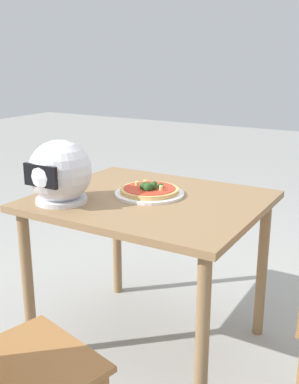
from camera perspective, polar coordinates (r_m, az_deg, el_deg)
ground_plane at (r=2.34m, az=0.01°, el=-18.07°), size 14.00×14.00×0.00m
dining_table at (r=2.05m, az=0.01°, el=-3.36°), size 0.96×0.82×0.73m
pizza_plate at (r=2.06m, az=-0.01°, el=-0.20°), size 0.31×0.31×0.01m
pizza at (r=2.05m, az=-0.00°, el=0.30°), size 0.26×0.26×0.05m
motorcycle_helmet at (r=1.97m, az=-10.96°, el=2.33°), size 0.27×0.27×0.27m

